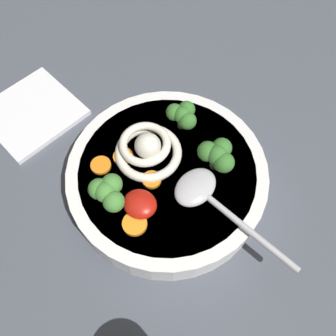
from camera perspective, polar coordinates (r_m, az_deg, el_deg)
The scene contains 13 objects.
table_slab at distance 52.12cm, azimuth -3.87°, elevation -1.71°, with size 133.57×133.57×3.49cm, color #474C56.
soup_bowl at distance 47.40cm, azimuth -0.00°, elevation -1.35°, with size 26.38×26.38×4.81cm.
noodle_pile at distance 45.48cm, azimuth -3.36°, elevation 3.15°, with size 9.73×9.54×3.91cm.
soup_spoon at distance 43.03cm, azimuth 5.89°, elevation -4.25°, with size 17.53×6.99×1.60cm.
chili_sauce_dollop at distance 42.25cm, azimuth -4.61°, elevation -5.89°, with size 4.21×3.79×1.90cm, color #B2190F.
broccoli_floret_front at distance 43.85cm, azimuth 8.09°, elevation 2.21°, with size 5.13×4.41×4.05cm.
broccoli_floret_near_spoon at distance 41.61cm, azimuth -9.68°, elevation -3.96°, with size 5.05×4.35×3.99cm.
broccoli_floret_beside_noodles at distance 47.25cm, azimuth 2.42°, elevation 8.72°, with size 4.63×3.98×3.66cm.
carrot_slice_extra_a at distance 46.21cm, azimuth -7.32°, elevation 1.81°, with size 2.66×2.66×0.59cm, color orange.
carrot_slice_center at distance 44.31cm, azimuth -2.70°, elevation -1.92°, with size 2.45×2.45×0.52cm, color orange.
carrot_slice_right at distance 46.13cm, azimuth -10.92°, elevation 0.44°, with size 2.66×2.66×0.44cm, color orange.
carrot_slice_rear at distance 42.07cm, azimuth -5.46°, elevation -9.07°, with size 2.98×2.98×0.61cm, color orange.
folded_napkin at distance 59.93cm, azimuth -21.44°, elevation 8.38°, with size 13.15×13.39×0.80cm, color white.
Camera 1 is at (-15.05, 18.60, 48.05)cm, focal length 37.30 mm.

